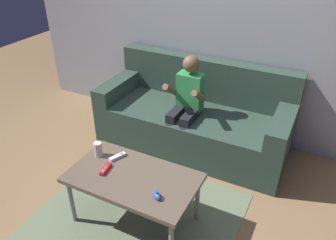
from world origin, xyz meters
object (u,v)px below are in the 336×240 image
(person_seated_on_couch, at_px, (186,102))
(game_remote_red_near_edge, at_px, (106,169))
(soda_can, at_px, (98,149))
(game_remote_white_far_corner, at_px, (118,157))
(coffee_table, at_px, (133,180))
(nunchuk_blue, at_px, (157,195))
(couch, at_px, (195,119))

(person_seated_on_couch, height_order, game_remote_red_near_edge, person_seated_on_couch)
(soda_can, bearing_deg, game_remote_white_far_corner, 14.57)
(coffee_table, height_order, game_remote_white_far_corner, game_remote_white_far_corner)
(nunchuk_blue, height_order, soda_can, soda_can)
(couch, distance_m, person_seated_on_couch, 0.33)
(nunchuk_blue, relative_size, soda_can, 0.80)
(couch, xyz_separation_m, nunchuk_blue, (0.28, -1.33, 0.17))
(person_seated_on_couch, relative_size, coffee_table, 1.05)
(couch, height_order, game_remote_white_far_corner, couch)
(person_seated_on_couch, relative_size, soda_can, 8.36)
(soda_can, bearing_deg, nunchuk_blue, -17.80)
(coffee_table, relative_size, soda_can, 7.94)
(couch, height_order, nunchuk_blue, couch)
(couch, xyz_separation_m, person_seated_on_couch, (-0.02, -0.18, 0.28))
(game_remote_white_far_corner, height_order, soda_can, soda_can)
(game_remote_red_near_edge, bearing_deg, game_remote_white_far_corner, 92.39)
(game_remote_red_near_edge, xyz_separation_m, nunchuk_blue, (0.49, -0.08, 0.01))
(nunchuk_blue, relative_size, game_remote_white_far_corner, 0.69)
(game_remote_red_near_edge, bearing_deg, soda_can, 140.98)
(couch, relative_size, game_remote_white_far_corner, 13.54)
(nunchuk_blue, distance_m, game_remote_white_far_corner, 0.55)
(game_remote_white_far_corner, bearing_deg, couch, 78.68)
(person_seated_on_couch, bearing_deg, soda_can, -110.24)
(couch, height_order, game_remote_red_near_edge, couch)
(soda_can, bearing_deg, person_seated_on_couch, 69.76)
(game_remote_red_near_edge, bearing_deg, nunchuk_blue, -9.03)
(person_seated_on_couch, xyz_separation_m, game_remote_red_near_edge, (-0.18, -1.07, -0.11))
(person_seated_on_couch, bearing_deg, game_remote_white_far_corner, -102.05)
(nunchuk_blue, bearing_deg, soda_can, 162.20)
(couch, relative_size, nunchuk_blue, 19.72)
(coffee_table, bearing_deg, game_remote_white_far_corner, 149.34)
(coffee_table, distance_m, game_remote_red_near_edge, 0.23)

